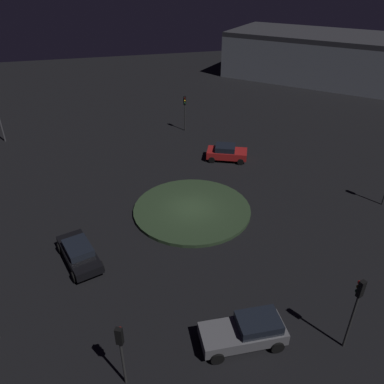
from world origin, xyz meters
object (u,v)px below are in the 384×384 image
(traffic_light_northwest_near, at_px, (121,345))
(car_red, at_px, (227,152))
(car_black, at_px, (79,253))
(store_building, at_px, (323,57))
(car_grey, at_px, (246,331))
(traffic_light_west, at_px, (356,302))
(traffic_light_east, at_px, (185,107))

(traffic_light_northwest_near, bearing_deg, car_red, -3.34)
(car_black, relative_size, store_building, 0.15)
(car_grey, relative_size, store_building, 0.14)
(traffic_light_west, relative_size, store_building, 0.14)
(traffic_light_east, bearing_deg, car_black, -18.91)
(traffic_light_east, bearing_deg, car_grey, 4.30)
(car_red, xyz_separation_m, traffic_light_east, (8.26, 2.20, 2.08))
(car_grey, relative_size, car_red, 1.02)
(car_black, height_order, traffic_light_northwest_near, traffic_light_northwest_near)
(car_red, relative_size, traffic_light_east, 1.07)
(car_grey, xyz_separation_m, store_building, (44.91, -30.44, 2.71))
(traffic_light_northwest_near, bearing_deg, traffic_light_east, 7.98)
(car_grey, distance_m, traffic_light_northwest_near, 6.45)
(car_grey, distance_m, car_red, 20.95)
(store_building, bearing_deg, traffic_light_west, 105.09)
(car_black, xyz_separation_m, traffic_light_northwest_near, (-9.07, -2.02, 1.93))
(traffic_light_east, bearing_deg, traffic_light_west, 13.63)
(traffic_light_west, bearing_deg, car_grey, 55.12)
(car_grey, height_order, store_building, store_building)
(traffic_light_west, distance_m, traffic_light_northwest_near, 10.87)
(car_red, height_order, traffic_light_west, traffic_light_west)
(car_grey, xyz_separation_m, traffic_light_west, (-1.44, -4.70, 2.35))
(traffic_light_west, xyz_separation_m, traffic_light_northwest_near, (0.76, 10.83, -0.51))
(car_red, relative_size, traffic_light_northwest_near, 1.15)
(car_red, bearing_deg, traffic_light_east, 127.74)
(car_grey, distance_m, traffic_light_east, 28.70)
(car_black, bearing_deg, car_red, -67.48)
(traffic_light_northwest_near, bearing_deg, traffic_light_west, -67.50)
(traffic_light_west, bearing_deg, car_red, -20.71)
(traffic_light_northwest_near, height_order, store_building, store_building)
(car_black, height_order, traffic_light_west, traffic_light_west)
(car_grey, xyz_separation_m, traffic_light_east, (28.40, -3.60, 2.04))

